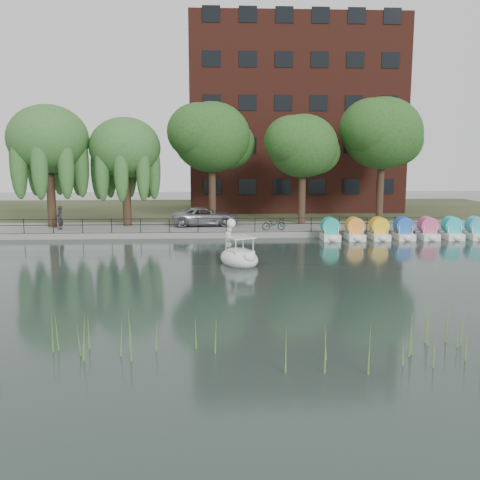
{
  "coord_description": "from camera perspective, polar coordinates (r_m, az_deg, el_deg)",
  "views": [
    {
      "loc": [
        -0.85,
        -23.95,
        5.8
      ],
      "look_at": [
        0.5,
        4.0,
        1.3
      ],
      "focal_mm": 40.0,
      "sensor_mm": 36.0,
      "label": 1
    }
  ],
  "objects": [
    {
      "name": "willow_mid",
      "position": [
        41.49,
        -12.16,
        9.55
      ],
      "size": [
        5.32,
        5.32,
        8.15
      ],
      "color": "#473323",
      "rests_on": "promenade"
    },
    {
      "name": "broadleaf_far",
      "position": [
        44.53,
        14.96,
        10.89
      ],
      "size": [
        6.3,
        6.3,
        9.71
      ],
      "color": "#473323",
      "rests_on": "promenade"
    },
    {
      "name": "kerb",
      "position": [
        37.43,
        -1.44,
        0.53
      ],
      "size": [
        40.0,
        0.25,
        0.4
      ],
      "primitive_type": "cube",
      "color": "gray",
      "rests_on": "ground_plane"
    },
    {
      "name": "minivan",
      "position": [
        40.83,
        -3.7,
        2.65
      ],
      "size": [
        2.93,
        5.91,
        1.61
      ],
      "primitive_type": "imported",
      "rotation": [
        0.0,
        0.0,
        1.62
      ],
      "color": "gray",
      "rests_on": "promenade"
    },
    {
      "name": "pedal_boat_row",
      "position": [
        38.47,
        17.03,
        0.97
      ],
      "size": [
        11.35,
        1.7,
        1.4
      ],
      "color": "white",
      "rests_on": "ground_plane"
    },
    {
      "name": "pedestrian",
      "position": [
        40.67,
        -18.67,
        2.43
      ],
      "size": [
        0.55,
        0.76,
        1.98
      ],
      "primitive_type": "imported",
      "rotation": [
        0.0,
        0.0,
        4.62
      ],
      "color": "black",
      "rests_on": "promenade"
    },
    {
      "name": "broadleaf_center",
      "position": [
        41.97,
        -3.03,
        10.84
      ],
      "size": [
        6.0,
        6.0,
        9.25
      ],
      "color": "#473323",
      "rests_on": "promenade"
    },
    {
      "name": "ground_plane",
      "position": [
        24.65,
        -0.71,
        -4.47
      ],
      "size": [
        120.0,
        120.0,
        0.0
      ],
      "primitive_type": "plane",
      "color": "#31433D"
    },
    {
      "name": "bicycle",
      "position": [
        38.46,
        3.63,
        1.8
      ],
      "size": [
        0.87,
        1.79,
        1.0
      ],
      "primitive_type": "imported",
      "rotation": [
        0.0,
        0.0,
        1.73
      ],
      "color": "gray",
      "rests_on": "promenade"
    },
    {
      "name": "reed_bank",
      "position": [
        15.62,
        8.05,
        -10.4
      ],
      "size": [
        24.0,
        2.4,
        1.2
      ],
      "color": "#669938",
      "rests_on": "ground_plane"
    },
    {
      "name": "promenade",
      "position": [
        40.35,
        -1.53,
        1.15
      ],
      "size": [
        40.0,
        6.0,
        0.4
      ],
      "primitive_type": "cube",
      "color": "gray",
      "rests_on": "ground_plane"
    },
    {
      "name": "broadleaf_right",
      "position": [
        42.01,
        6.72,
        9.87
      ],
      "size": [
        5.4,
        5.4,
        8.32
      ],
      "color": "#473323",
      "rests_on": "promenade"
    },
    {
      "name": "swan_boat",
      "position": [
        28.47,
        -0.15,
        -1.56
      ],
      "size": [
        2.75,
        3.25,
        2.35
      ],
      "rotation": [
        0.0,
        0.0,
        0.43
      ],
      "color": "white",
      "rests_on": "ground_plane"
    },
    {
      "name": "willow_left",
      "position": [
        42.25,
        -19.8,
        10.06
      ],
      "size": [
        5.88,
        5.88,
        9.01
      ],
      "color": "#473323",
      "rests_on": "promenade"
    },
    {
      "name": "railing",
      "position": [
        37.5,
        -1.45,
        2.0
      ],
      "size": [
        32.0,
        0.05,
        1.0
      ],
      "color": "black",
      "rests_on": "promenade"
    },
    {
      "name": "apartment_building",
      "position": [
        54.6,
        5.64,
        12.83
      ],
      "size": [
        20.0,
        10.07,
        18.0
      ],
      "color": "#4C1E16",
      "rests_on": "land_strip"
    },
    {
      "name": "land_strip",
      "position": [
        54.25,
        -1.86,
        3.18
      ],
      "size": [
        60.0,
        22.0,
        0.36
      ],
      "primitive_type": "cube",
      "color": "#47512D",
      "rests_on": "ground_plane"
    }
  ]
}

